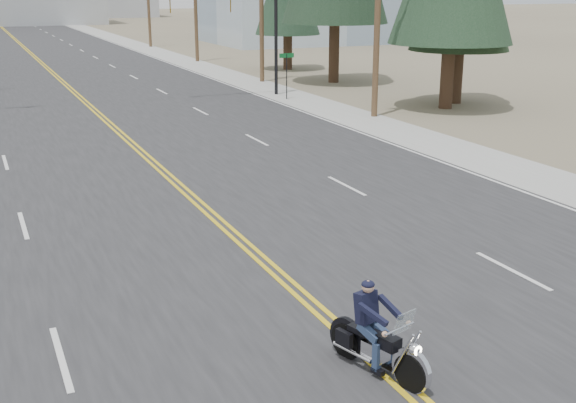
# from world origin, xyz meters

# --- Properties ---
(road) EXTENTS (20.00, 200.00, 0.01)m
(road) POSITION_xyz_m (0.00, 70.00, 0.01)
(road) COLOR #303033
(road) RESTS_ON ground
(sidewalk_right) EXTENTS (3.00, 200.00, 0.01)m
(sidewalk_right) POSITION_xyz_m (11.50, 70.00, 0.01)
(sidewalk_right) COLOR #A5A5A0
(sidewalk_right) RESTS_ON ground
(traffic_mast_right) EXTENTS (7.10, 0.26, 7.00)m
(traffic_mast_right) POSITION_xyz_m (8.98, 32.00, 4.94)
(traffic_mast_right) COLOR black
(traffic_mast_right) RESTS_ON ground
(street_sign) EXTENTS (0.90, 0.06, 2.62)m
(street_sign) POSITION_xyz_m (10.80, 30.00, 1.80)
(street_sign) COLOR black
(street_sign) RESTS_ON ground
(motorcyclist) EXTENTS (1.43, 2.22, 1.61)m
(motorcyclist) POSITION_xyz_m (-0.16, 1.34, 0.80)
(motorcyclist) COLOR black
(motorcyclist) RESTS_ON ground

